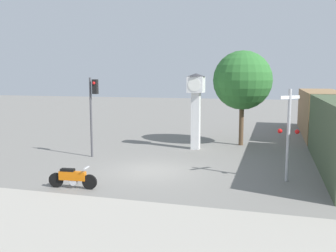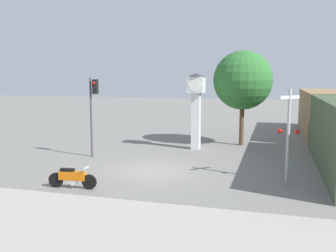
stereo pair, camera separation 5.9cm
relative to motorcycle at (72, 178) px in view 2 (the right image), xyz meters
The scene contains 8 objects.
ground_plane 4.23m from the motorcycle, 58.15° to the left, with size 120.00×120.00×0.00m, color slate.
sidewalk_strip 4.59m from the motorcycle, 60.97° to the right, with size 36.00×6.00×0.10m.
motorcycle is the anchor object (origin of this frame).
clock_tower 10.36m from the motorcycle, 71.97° to the left, with size 1.17×1.17×4.69m.
freight_train 16.63m from the motorcycle, 47.06° to the left, with size 2.80×23.10×3.40m.
traffic_light 6.54m from the motorcycle, 108.66° to the left, with size 0.50×0.35×4.44m.
railroad_crossing_signal 9.21m from the motorcycle, 22.42° to the left, with size 0.90×0.82×3.98m.
street_tree 13.55m from the motorcycle, 63.94° to the left, with size 3.82×3.82×6.17m.
Camera 2 is at (5.56, -16.63, 4.49)m, focal length 40.00 mm.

